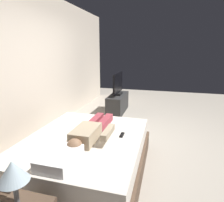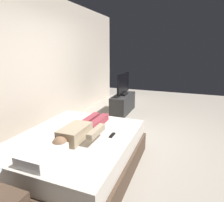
# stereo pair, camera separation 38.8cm
# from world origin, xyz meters

# --- Properties ---
(ground_plane) EXTENTS (10.00, 10.00, 0.00)m
(ground_plane) POSITION_xyz_m (0.00, 0.00, 0.00)
(ground_plane) COLOR #ADA393
(back_wall) EXTENTS (6.40, 0.10, 2.80)m
(back_wall) POSITION_xyz_m (0.40, 1.90, 1.40)
(back_wall) COLOR beige
(back_wall) RESTS_ON ground
(bed) EXTENTS (1.93, 1.60, 0.54)m
(bed) POSITION_xyz_m (-1.06, 0.48, 0.26)
(bed) COLOR brown
(bed) RESTS_ON ground
(pillow) EXTENTS (0.48, 0.34, 0.12)m
(pillow) POSITION_xyz_m (-1.71, 0.48, 0.60)
(pillow) COLOR white
(pillow) RESTS_ON bed
(person) EXTENTS (1.26, 0.46, 0.18)m
(person) POSITION_xyz_m (-1.03, 0.40, 0.62)
(person) COLOR tan
(person) RESTS_ON bed
(remote) EXTENTS (0.15, 0.04, 0.02)m
(remote) POSITION_xyz_m (-0.88, -0.00, 0.55)
(remote) COLOR black
(remote) RESTS_ON bed
(tv_stand) EXTENTS (1.10, 0.40, 0.50)m
(tv_stand) POSITION_xyz_m (1.74, 0.70, 0.25)
(tv_stand) COLOR #2D2D2D
(tv_stand) RESTS_ON ground
(tv) EXTENTS (0.88, 0.20, 0.59)m
(tv) POSITION_xyz_m (1.74, 0.70, 0.78)
(tv) COLOR black
(tv) RESTS_ON tv_stand
(lamp) EXTENTS (0.22, 0.22, 0.42)m
(lamp) POSITION_xyz_m (-2.33, 0.47, 0.85)
(lamp) COLOR #59595B
(lamp) RESTS_ON nightstand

